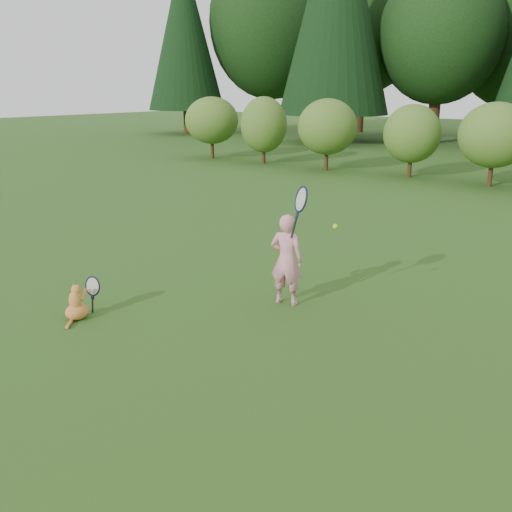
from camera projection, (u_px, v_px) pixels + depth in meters
The scene contains 5 objects.
ground at pixel (206, 318), 7.43m from camera, with size 100.00×100.00×0.00m, color #234D15.
shrub_row at pixel (502, 140), 16.89m from camera, with size 28.00×3.00×2.80m, color #527123, non-canonical shape.
child at pixel (287, 258), 7.76m from camera, with size 0.76×0.53×1.90m.
cat at pixel (77, 301), 7.38m from camera, with size 0.43×0.64×0.65m.
tennis_ball at pixel (335, 226), 7.28m from camera, with size 0.07×0.07×0.07m.
Camera 1 is at (4.73, -5.05, 2.90)m, focal length 40.00 mm.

